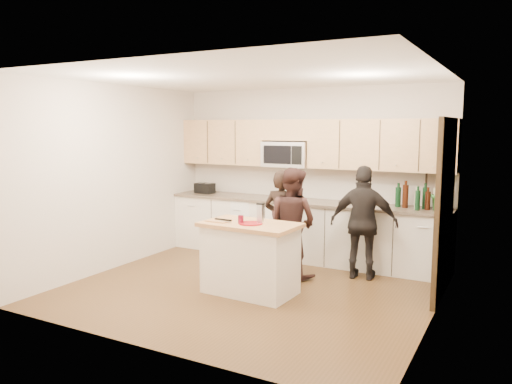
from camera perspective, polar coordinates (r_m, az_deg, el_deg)
The scene contains 21 objects.
floor at distance 6.60m, azimuth -0.70°, elevation -10.98°, with size 4.50×4.50×0.00m, color #54361C.
room_shell at distance 6.27m, azimuth -0.72°, elevation 4.20°, with size 4.52×4.02×2.71m.
back_cabinetry at distance 7.94m, azimuth 5.23°, elevation -4.30°, with size 4.50×0.66×0.94m.
upper_cabinetry at distance 7.90m, azimuth 5.99°, elevation 5.66°, with size 4.50×0.33×0.75m.
microwave at distance 8.01m, azimuth 3.59°, elevation 4.33°, with size 0.76×0.41×0.40m.
doorway at distance 6.49m, azimuth 20.88°, elevation -1.27°, with size 0.06×1.25×2.20m.
framed_picture at distance 7.58m, azimuth 19.90°, elevation 0.91°, with size 0.30×0.03×0.38m.
dish_towel at distance 8.13m, azimuth -1.44°, elevation -1.63°, with size 0.34×0.60×0.48m.
island at distance 6.31m, azimuth -0.67°, elevation -7.52°, with size 1.23×0.76×0.90m.
red_plate at distance 6.14m, azimuth -0.61°, elevation -3.61°, with size 0.29×0.29×0.02m, color maroon.
box_grater at distance 6.16m, azimuth 0.51°, elevation -2.35°, with size 0.08×0.07×0.24m.
drink_glass at distance 6.17m, azimuth -1.75°, elevation -3.15°, with size 0.07×0.07×0.10m, color maroon.
cutting_board at distance 6.33m, azimuth -4.31°, elevation -3.30°, with size 0.28×0.20×0.02m, color tan.
tongs at distance 6.31m, azimuth -3.77°, elevation -3.16°, with size 0.24×0.03×0.02m, color black.
knife at distance 6.23m, azimuth -3.54°, elevation -3.36°, with size 0.18×0.02×0.01m, color silver.
toaster at distance 8.70m, azimuth -5.88°, elevation 0.44°, with size 0.32×0.20×0.18m.
bottle_cluster at distance 7.36m, azimuth 17.89°, elevation -0.48°, with size 0.59×0.27×0.39m.
orchid at distance 7.31m, azimuth 20.39°, elevation -0.06°, with size 0.27×0.22×0.50m, color #2F6D2B.
woman_left at distance 7.09m, azimuth 2.98°, elevation -3.44°, with size 0.54×0.36×1.49m, color black.
woman_center at distance 6.98m, azimuth 4.15°, elevation -3.47°, with size 0.74×0.58×1.53m, color #321C19.
woman_right at distance 6.99m, azimuth 12.22°, elevation -3.46°, with size 0.92×0.38×1.57m, color black.
Camera 1 is at (3.03, -5.47, 2.09)m, focal length 35.00 mm.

